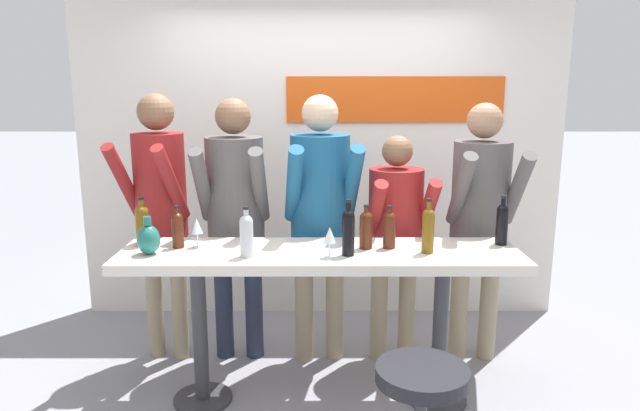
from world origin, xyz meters
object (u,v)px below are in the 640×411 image
object	(u,v)px
person_far_left	(160,197)
wine_bottle_5	(366,228)
wine_bottle_7	(428,228)
tasting_table	(320,275)
person_center_right	(480,206)
decorative_vase	(148,239)
wine_bottle_6	(348,230)
wine_bottle_4	(178,228)
wine_glass_0	(330,236)
wine_bottle_3	(142,223)
wine_glass_1	(197,227)
wine_bottle_0	(502,222)
person_left	(235,202)
bar_stool	(421,408)
wine_bottle_1	(389,228)
person_center	(396,225)
wine_bottle_2	(246,234)
person_center_left	(320,201)

from	to	relation	value
person_far_left	wine_bottle_5	bearing A→B (deg)	-11.02
wine_bottle_7	wine_bottle_5	bearing A→B (deg)	165.43
tasting_table	person_center_right	bearing A→B (deg)	27.27
person_far_left	person_center_right	distance (m)	2.17
person_far_left	decorative_vase	xyz separation A→B (m)	(0.11, -0.65, -0.11)
wine_bottle_6	wine_bottle_4	bearing A→B (deg)	171.03
wine_bottle_4	wine_glass_0	xyz separation A→B (m)	(0.90, -0.20, 0.01)
wine_bottle_3	wine_glass_1	bearing A→B (deg)	-7.47
tasting_table	wine_bottle_0	distance (m)	1.14
wine_glass_1	person_center_right	bearing A→B (deg)	15.14
person_left	wine_glass_1	distance (m)	0.54
tasting_table	wine_bottle_7	bearing A→B (deg)	-4.14
bar_stool	person_far_left	world-z (taller)	person_far_left
decorative_vase	wine_glass_0	bearing A→B (deg)	-3.63
person_center_right	wine_bottle_1	world-z (taller)	person_center_right
tasting_table	decorative_vase	bearing A→B (deg)	-175.75
person_far_left	person_center	size ratio (longest dim) A/B	1.17
wine_bottle_2	wine_glass_1	bearing A→B (deg)	149.50
person_left	wine_bottle_5	distance (m)	1.00
tasting_table	person_far_left	world-z (taller)	person_far_left
wine_bottle_0	wine_bottle_2	world-z (taller)	wine_bottle_0
person_far_left	person_center	bearing A→B (deg)	10.15
person_center_right	wine_bottle_0	world-z (taller)	person_center_right
tasting_table	wine_bottle_1	xyz separation A→B (m)	(0.41, 0.05, 0.27)
person_center	wine_glass_0	xyz separation A→B (m)	(-0.46, -0.71, 0.12)
tasting_table	person_center_right	world-z (taller)	person_center_right
wine_bottle_6	wine_glass_0	size ratio (longest dim) A/B	1.83
wine_bottle_3	wine_bottle_0	bearing A→B (deg)	0.46
person_center	wine_bottle_4	size ratio (longest dim) A/B	6.24
person_center	wine_bottle_1	distance (m)	0.54
person_center	wine_glass_1	distance (m)	1.35
person_far_left	wine_bottle_1	xyz separation A→B (m)	(1.49, -0.53, -0.08)
person_center_left	wine_glass_1	world-z (taller)	person_center_left
person_center	person_center_right	world-z (taller)	person_center_right
wine_bottle_7	wine_bottle_3	bearing A→B (deg)	174.69
wine_bottle_1	decorative_vase	xyz separation A→B (m)	(-1.38, -0.13, -0.03)
person_center_left	wine_bottle_0	world-z (taller)	person_center_left
person_center_left	person_center_right	bearing A→B (deg)	-7.94
person_far_left	wine_glass_1	size ratio (longest dim) A/B	10.49
person_far_left	person_left	xyz separation A→B (m)	(0.51, 0.00, -0.03)
bar_stool	person_center	world-z (taller)	person_center
person_center_right	wine_bottle_6	bearing A→B (deg)	-146.97
tasting_table	wine_bottle_4	distance (m)	0.89
person_center	person_far_left	bearing A→B (deg)	171.91
person_center	wine_bottle_4	world-z (taller)	person_center
person_left	person_center	bearing A→B (deg)	-0.30
wine_bottle_1	tasting_table	bearing A→B (deg)	-172.44
wine_bottle_0	person_far_left	bearing A→B (deg)	168.25
bar_stool	person_far_left	distance (m)	2.20
wine_bottle_3	wine_bottle_5	size ratio (longest dim) A/B	1.12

